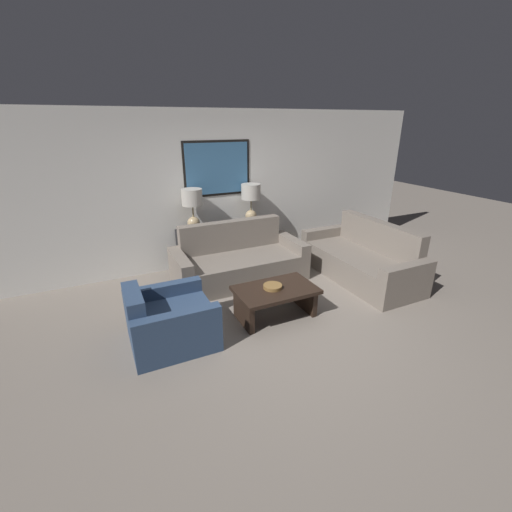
{
  "coord_description": "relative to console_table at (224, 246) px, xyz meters",
  "views": [
    {
      "loc": [
        -1.96,
        -3.24,
        2.46
      ],
      "look_at": [
        -0.0,
        0.87,
        0.65
      ],
      "focal_mm": 24.0,
      "sensor_mm": 36.0,
      "label": 1
    }
  ],
  "objects": [
    {
      "name": "table_lamp_right",
      "position": [
        0.53,
        0.0,
        0.82
      ],
      "size": [
        0.34,
        0.34,
        0.7
      ],
      "color": "tan",
      "rests_on": "console_table"
    },
    {
      "name": "armchair_near_back_wall",
      "position": [
        -1.41,
        -1.9,
        -0.1
      ],
      "size": [
        0.95,
        0.89,
        0.74
      ],
      "color": "navy",
      "rests_on": "ground_plane"
    },
    {
      "name": "console_table",
      "position": [
        0.0,
        0.0,
        0.0
      ],
      "size": [
        1.63,
        0.38,
        0.73
      ],
      "color": "black",
      "rests_on": "ground_plane"
    },
    {
      "name": "coffee_table",
      "position": [
        -0.01,
        -1.93,
        -0.07
      ],
      "size": [
        1.05,
        0.65,
        0.42
      ],
      "color": "black",
      "rests_on": "ground_plane"
    },
    {
      "name": "couch_by_back_wall",
      "position": [
        0.0,
        -0.65,
        -0.07
      ],
      "size": [
        2.11,
        0.93,
        0.92
      ],
      "color": "slate",
      "rests_on": "ground_plane"
    },
    {
      "name": "table_lamp_left",
      "position": [
        -0.53,
        0.0,
        0.82
      ],
      "size": [
        0.34,
        0.34,
        0.7
      ],
      "color": "tan",
      "rests_on": "console_table"
    },
    {
      "name": "couch_by_side",
      "position": [
        1.89,
        -1.44,
        -0.07
      ],
      "size": [
        0.93,
        2.11,
        0.92
      ],
      "color": "slate",
      "rests_on": "ground_plane"
    },
    {
      "name": "decorative_bowl",
      "position": [
        -0.04,
        -1.91,
        0.07
      ],
      "size": [
        0.25,
        0.25,
        0.05
      ],
      "color": "olive",
      "rests_on": "coffee_table"
    },
    {
      "name": "back_wall",
      "position": [
        0.0,
        0.27,
        0.96
      ],
      "size": [
        8.31,
        0.12,
        2.65
      ],
      "color": "silver",
      "rests_on": "ground_plane"
    },
    {
      "name": "ground_plane",
      "position": [
        0.0,
        -2.19,
        -0.37
      ],
      "size": [
        20.0,
        20.0,
        0.0
      ],
      "primitive_type": "plane",
      "color": "slate"
    }
  ]
}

